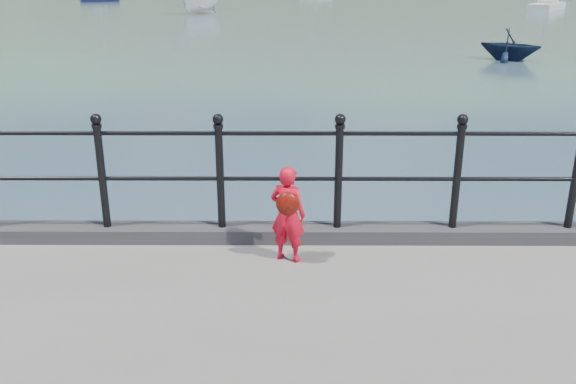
{
  "coord_description": "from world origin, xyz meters",
  "views": [
    {
      "loc": [
        0.12,
        -6.0,
        3.64
      ],
      "look_at": [
        0.09,
        -0.2,
        1.55
      ],
      "focal_mm": 38.0,
      "sensor_mm": 36.0,
      "label": 1
    }
  ],
  "objects_px": {
    "child": "(288,213)",
    "launch_navy": "(510,45)",
    "launch_white": "(200,2)",
    "railing": "(279,165)",
    "sailboat_far": "(547,7)"
  },
  "relations": [
    {
      "from": "railing",
      "to": "child",
      "type": "height_order",
      "value": "railing"
    },
    {
      "from": "railing",
      "to": "launch_navy",
      "type": "distance_m",
      "value": 23.48
    },
    {
      "from": "launch_white",
      "to": "sailboat_far",
      "type": "distance_m",
      "value": 35.45
    },
    {
      "from": "sailboat_far",
      "to": "railing",
      "type": "bearing_deg",
      "value": -170.27
    },
    {
      "from": "launch_white",
      "to": "child",
      "type": "bearing_deg",
      "value": -51.01
    },
    {
      "from": "railing",
      "to": "launch_white",
      "type": "relative_size",
      "value": 3.33
    },
    {
      "from": "launch_white",
      "to": "launch_navy",
      "type": "xyz_separation_m",
      "value": [
        18.06,
        -32.02,
        -0.36
      ]
    },
    {
      "from": "child",
      "to": "launch_navy",
      "type": "relative_size",
      "value": 0.37
    },
    {
      "from": "child",
      "to": "sailboat_far",
      "type": "xyz_separation_m",
      "value": [
        26.41,
        60.19,
        -1.14
      ]
    },
    {
      "from": "child",
      "to": "launch_white",
      "type": "height_order",
      "value": "launch_white"
    },
    {
      "from": "launch_white",
      "to": "launch_navy",
      "type": "height_order",
      "value": "launch_white"
    },
    {
      "from": "railing",
      "to": "sailboat_far",
      "type": "xyz_separation_m",
      "value": [
        26.49,
        59.71,
        -1.48
      ]
    },
    {
      "from": "railing",
      "to": "child",
      "type": "distance_m",
      "value": 0.59
    },
    {
      "from": "railing",
      "to": "launch_navy",
      "type": "height_order",
      "value": "railing"
    },
    {
      "from": "railing",
      "to": "sailboat_far",
      "type": "relative_size",
      "value": 1.64
    }
  ]
}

